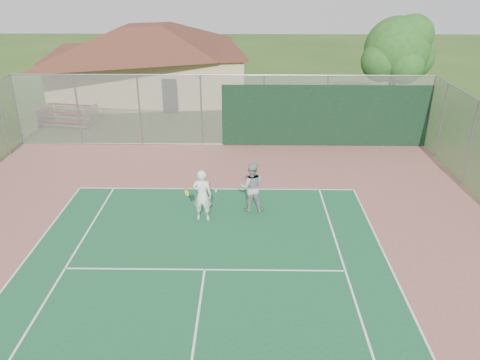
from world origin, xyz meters
name	(u,v)px	position (x,y,z in m)	size (l,w,h in m)	color
back_fence	(265,113)	(2.11, 16.98, 1.67)	(20.08, 0.11, 3.53)	gray
side_fence_right	(470,144)	(10.00, 12.50, 1.75)	(0.08, 9.00, 3.50)	gray
clubhouse	(148,54)	(-5.41, 26.60, 2.85)	(14.14, 10.51, 5.61)	#C9B480
bleachers	(68,115)	(-8.84, 20.24, 0.54)	(2.98, 2.02, 1.02)	maroon
tree	(399,52)	(9.51, 21.40, 3.87)	(4.22, 4.00, 5.88)	#321F12
player_white_front	(202,196)	(-0.32, 9.41, 0.94)	(0.97, 0.68, 1.88)	silver
player_grey_back	(251,187)	(1.39, 10.14, 0.92)	(0.90, 0.70, 1.85)	#9A9C9F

